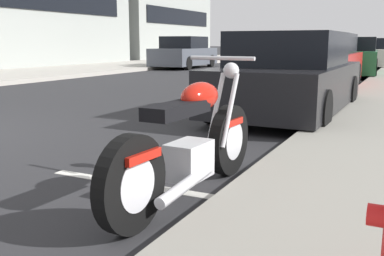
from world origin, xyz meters
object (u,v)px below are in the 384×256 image
(parked_car_behind_motorcycle, at_px, (322,63))
(parked_car_across_street, at_px, (352,58))
(parked_motorcycle, at_px, (191,145))
(parked_car_mid_block, at_px, (375,52))
(parked_car_second_in_row, at_px, (368,54))
(parked_car_at_intersection, at_px, (290,77))
(car_opposite_curb, at_px, (184,53))

(parked_car_behind_motorcycle, xyz_separation_m, parked_car_across_street, (5.07, -0.19, -0.01))
(parked_motorcycle, xyz_separation_m, parked_car_mid_block, (26.22, 0.54, 0.22))
(parked_car_across_street, distance_m, parked_car_second_in_row, 6.03)
(parked_car_at_intersection, distance_m, car_opposite_curb, 14.67)
(parked_motorcycle, relative_size, parked_car_at_intersection, 0.52)
(parked_motorcycle, relative_size, car_opposite_curb, 0.49)
(parked_car_at_intersection, xyz_separation_m, parked_car_mid_block, (21.71, 0.20, -0.00))
(parked_car_behind_motorcycle, relative_size, parked_car_second_in_row, 1.06)
(car_opposite_curb, bearing_deg, parked_car_mid_block, 137.18)
(parked_motorcycle, relative_size, parked_car_behind_motorcycle, 0.48)
(parked_car_behind_motorcycle, distance_m, car_opposite_curb, 10.52)
(parked_motorcycle, distance_m, parked_car_mid_block, 26.23)
(parked_car_mid_block, bearing_deg, parked_motorcycle, -176.50)
(parked_car_mid_block, bearing_deg, car_opposite_curb, 142.31)
(car_opposite_curb, bearing_deg, parked_car_at_intersection, 31.44)
(parked_car_behind_motorcycle, bearing_deg, parked_car_second_in_row, -1.72)
(parked_car_second_in_row, bearing_deg, parked_motorcycle, -179.81)
(parked_car_behind_motorcycle, bearing_deg, parked_car_at_intersection, -176.21)
(parked_car_behind_motorcycle, distance_m, parked_car_across_street, 5.07)
(parked_motorcycle, bearing_deg, parked_car_behind_motorcycle, 7.51)
(parked_car_across_street, bearing_deg, car_opposite_curb, 72.76)
(parked_car_mid_block, height_order, car_opposite_curb, car_opposite_curb)
(parked_car_across_street, bearing_deg, parked_car_behind_motorcycle, 173.99)
(parked_motorcycle, bearing_deg, parked_car_mid_block, 4.38)
(parked_car_across_street, height_order, parked_car_second_in_row, parked_car_second_in_row)
(parked_car_behind_motorcycle, bearing_deg, car_opposite_curb, 47.77)
(parked_car_second_in_row, bearing_deg, car_opposite_curb, 115.74)
(parked_car_behind_motorcycle, distance_m, parked_car_mid_block, 16.58)
(parked_car_mid_block, xyz_separation_m, car_opposite_curb, (-9.58, 8.05, 0.05))
(parked_car_mid_block, bearing_deg, parked_car_second_in_row, -177.33)
(parked_car_at_intersection, bearing_deg, car_opposite_curb, 34.90)
(parked_motorcycle, distance_m, car_opposite_curb, 18.73)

